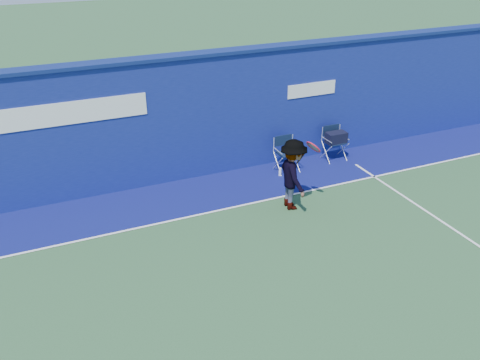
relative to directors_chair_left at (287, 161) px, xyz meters
name	(u,v)px	position (x,y,z in m)	size (l,w,h in m)	color
ground	(273,301)	(-2.64, -4.44, -0.28)	(80.00, 80.00, 0.00)	#2C532F
stadium_wall	(176,119)	(-2.64, 0.76, 1.27)	(24.00, 0.50, 3.08)	navy
out_of_bounds_strip	(194,195)	(-2.64, -0.34, -0.28)	(24.00, 1.80, 0.01)	#0D1356
court_lines	(258,280)	(-2.64, -3.84, -0.27)	(24.00, 12.00, 0.01)	white
directors_chair_left	(287,161)	(0.00, 0.00, 0.00)	(0.54, 0.48, 0.90)	silver
directors_chair_right	(335,146)	(1.52, 0.11, 0.10)	(0.54, 0.49, 0.91)	silver
water_bottle	(280,172)	(-0.29, -0.21, -0.18)	(0.07, 0.07, 0.21)	white
tennis_player	(293,175)	(-0.80, -1.73, 0.53)	(0.94, 1.12, 1.63)	#EA4738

